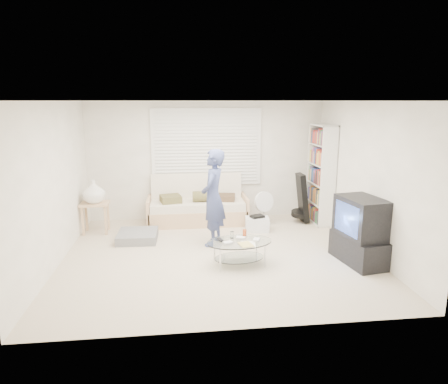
{
  "coord_description": "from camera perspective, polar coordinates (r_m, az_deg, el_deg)",
  "views": [
    {
      "loc": [
        -0.61,
        -6.22,
        2.49
      ],
      "look_at": [
        0.15,
        0.3,
        1.0
      ],
      "focal_mm": 32.0,
      "sensor_mm": 36.0,
      "label": 1
    }
  ],
  "objects": [
    {
      "name": "floor_fan",
      "position": [
        8.25,
        5.74,
        -1.89
      ],
      "size": [
        0.44,
        0.28,
        0.7
      ],
      "color": "white",
      "rests_on": "ground"
    },
    {
      "name": "room_shell",
      "position": [
        6.78,
        -1.44,
        5.48
      ],
      "size": [
        5.02,
        4.52,
        2.51
      ],
      "color": "beige",
      "rests_on": "ground"
    },
    {
      "name": "guitar_case",
      "position": [
        8.49,
        11.06,
        -1.34
      ],
      "size": [
        0.37,
        0.38,
        1.02
      ],
      "color": "black",
      "rests_on": "ground"
    },
    {
      "name": "ground",
      "position": [
        6.73,
        -0.99,
        -8.95
      ],
      "size": [
        5.0,
        5.0,
        0.0
      ],
      "primitive_type": "plane",
      "color": "#BBA891",
      "rests_on": "ground"
    },
    {
      "name": "standing_person",
      "position": [
        6.97,
        -1.55,
        -0.82
      ],
      "size": [
        0.6,
        0.72,
        1.7
      ],
      "primitive_type": "imported",
      "rotation": [
        0.0,
        0.0,
        -1.92
      ],
      "color": "#364A6F",
      "rests_on": "ground"
    },
    {
      "name": "window_blinds",
      "position": [
        8.49,
        -2.5,
        6.41
      ],
      "size": [
        2.32,
        0.08,
        1.62
      ],
      "color": "silver",
      "rests_on": "ground"
    },
    {
      "name": "tv_unit",
      "position": [
        6.62,
        18.88,
        -5.35
      ],
      "size": [
        0.66,
        1.03,
        1.05
      ],
      "color": "black",
      "rests_on": "ground"
    },
    {
      "name": "grey_floor_pillow",
      "position": [
        7.54,
        -12.23,
        -6.17
      ],
      "size": [
        0.72,
        0.72,
        0.16
      ],
      "primitive_type": "cube",
      "rotation": [
        0.0,
        0.0,
        -0.03
      ],
      "color": "slate",
      "rests_on": "ground"
    },
    {
      "name": "coffee_table",
      "position": [
        6.25,
        2.24,
        -7.67
      ],
      "size": [
        1.1,
        0.78,
        0.5
      ],
      "color": "silver",
      "rests_on": "ground"
    },
    {
      "name": "side_table",
      "position": [
        8.01,
        -18.08,
        -0.25
      ],
      "size": [
        0.53,
        0.42,
        1.04
      ],
      "color": "tan",
      "rests_on": "ground"
    },
    {
      "name": "futon_sofa",
      "position": [
        8.38,
        -3.81,
        -2.18
      ],
      "size": [
        2.06,
        0.83,
        1.01
      ],
      "color": "tan",
      "rests_on": "ground"
    },
    {
      "name": "bookshelf",
      "position": [
        8.5,
        13.67,
        2.46
      ],
      "size": [
        0.32,
        0.86,
        2.04
      ],
      "color": "white",
      "rests_on": "ground"
    },
    {
      "name": "storage_bin",
      "position": [
        7.9,
        4.74,
        -4.54
      ],
      "size": [
        0.49,
        0.36,
        0.32
      ],
      "color": "white",
      "rests_on": "ground"
    }
  ]
}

